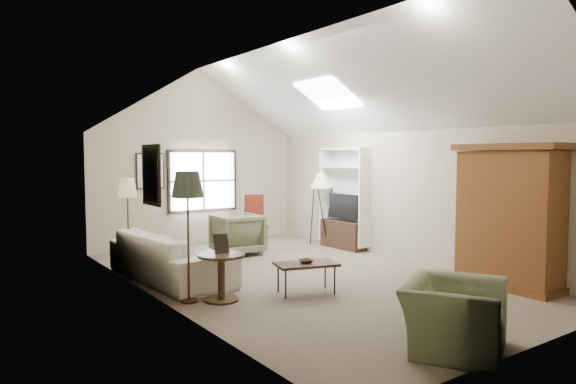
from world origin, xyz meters
TOP-DOWN VIEW (x-y plane):
  - room_shell at (0.00, 0.00)m, footprint 5.01×8.01m
  - window at (0.10, 3.96)m, footprint 1.72×0.08m
  - skylight at (1.30, 0.90)m, footprint 0.80×1.20m
  - wall_art at (-1.88, 1.94)m, footprint 1.97×3.71m
  - armoire at (2.18, -2.40)m, footprint 0.60×1.50m
  - tv_alcove at (2.34, 1.60)m, footprint 0.32×1.30m
  - media_console at (2.32, 1.60)m, footprint 0.34×1.18m
  - tv_panel at (2.32, 1.60)m, footprint 0.05×0.90m
  - sofa at (-1.89, 1.06)m, footprint 1.23×2.72m
  - armchair_near at (-0.68, -3.56)m, footprint 1.42×1.37m
  - armchair_far at (0.05, 2.31)m, footprint 0.96×0.99m
  - coffee_table at (-0.60, -0.92)m, footprint 1.00×0.73m
  - bowl at (-0.60, -0.92)m, footprint 0.27×0.27m
  - side_table at (-1.79, -0.54)m, footprint 0.71×0.71m
  - side_chair at (0.79, 2.77)m, footprint 0.57×0.57m
  - tripod_lamp at (2.20, 2.22)m, footprint 0.55×0.55m
  - dark_lamp at (-2.19, -0.34)m, footprint 0.47×0.47m
  - tan_lamp at (-2.19, 2.26)m, footprint 0.36×0.36m

SIDE VIEW (x-z plane):
  - coffee_table at x=-0.60m, z-range 0.00..0.46m
  - media_console at x=2.32m, z-range 0.00..0.60m
  - side_table at x=-1.79m, z-range 0.00..0.66m
  - armchair_near at x=-0.68m, z-range 0.00..0.71m
  - sofa at x=-1.89m, z-range 0.00..0.77m
  - armchair_far at x=0.05m, z-range 0.00..0.84m
  - bowl at x=-0.60m, z-range 0.46..0.51m
  - side_chair at x=0.79m, z-range 0.00..1.16m
  - tan_lamp at x=-2.19m, z-range 0.00..1.66m
  - tripod_lamp at x=2.20m, z-range 0.00..1.66m
  - tv_panel at x=2.32m, z-range 0.65..1.20m
  - dark_lamp at x=-2.19m, z-range 0.00..1.85m
  - armoire at x=2.18m, z-range 0.00..2.20m
  - tv_alcove at x=2.34m, z-range 0.10..2.20m
  - window at x=0.10m, z-range 0.74..2.16m
  - wall_art at x=-1.88m, z-range 1.29..2.17m
  - room_shell at x=0.00m, z-range 1.21..5.21m
  - skylight at x=1.30m, z-range 2.96..3.48m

